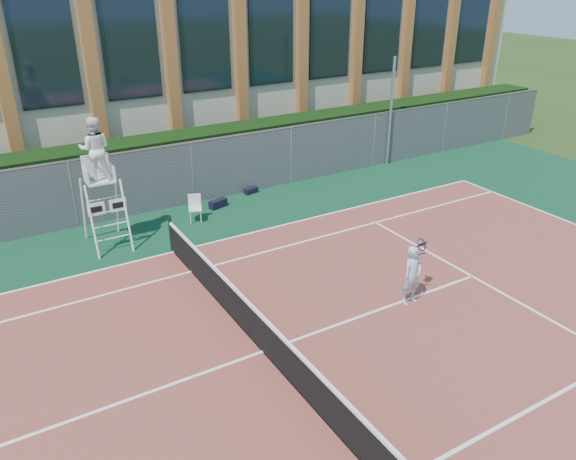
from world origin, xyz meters
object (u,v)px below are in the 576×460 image
steel_pole (391,112)px  umpire_chair (95,152)px  plastic_chair (195,206)px  tennis_player (412,275)px

steel_pole → umpire_chair: size_ratio=1.13×
plastic_chair → tennis_player: 7.90m
plastic_chair → tennis_player: bearing=-70.5°
steel_pole → tennis_player: steel_pole is taller
steel_pole → tennis_player: bearing=-126.9°
steel_pole → tennis_player: 11.10m
umpire_chair → steel_pole: bearing=7.7°
steel_pole → plastic_chair: size_ratio=4.97×
umpire_chair → tennis_player: (5.56, -7.16, -2.07)m
steel_pole → umpire_chair: steel_pole is taller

